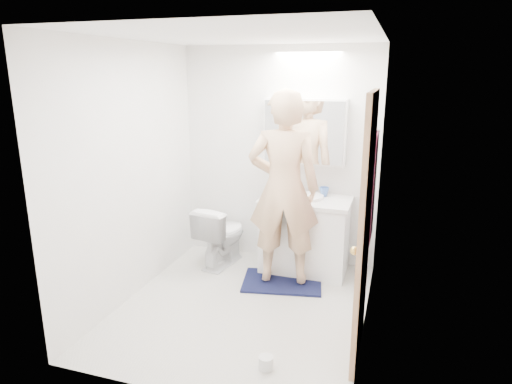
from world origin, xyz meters
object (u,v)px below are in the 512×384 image
at_px(medicine_cabinet, 305,132).
at_px(toilet_paper_roll, 266,363).
at_px(soap_bottle_a, 282,182).
at_px(soap_bottle_b, 292,185).
at_px(person, 284,189).
at_px(toothbrush_cup, 324,192).
at_px(toilet, 222,235).
at_px(vanity_cabinet, 305,237).

xyz_separation_m(medicine_cabinet, toilet_paper_roll, (0.16, -1.97, -1.45)).
xyz_separation_m(soap_bottle_a, soap_bottle_b, (0.10, 0.03, -0.03)).
bearing_deg(medicine_cabinet, soap_bottle_a, -165.20).
height_order(medicine_cabinet, toilet_paper_roll, medicine_cabinet).
bearing_deg(person, medicine_cabinet, -107.73).
bearing_deg(toothbrush_cup, soap_bottle_a, -178.77).
xyz_separation_m(toilet, toilet_paper_roll, (1.01, -1.65, -0.30)).
height_order(soap_bottle_b, toilet_paper_roll, soap_bottle_b).
height_order(toilet, person, person).
distance_m(toilet, soap_bottle_b, 0.96).
xyz_separation_m(soap_bottle_b, toothbrush_cup, (0.36, -0.02, -0.04)).
bearing_deg(soap_bottle_a, toilet, -156.92).
height_order(vanity_cabinet, soap_bottle_b, soap_bottle_b).
relative_size(vanity_cabinet, person, 0.47).
xyz_separation_m(vanity_cabinet, toilet, (-0.93, -0.11, -0.04)).
relative_size(medicine_cabinet, toilet, 1.26).
bearing_deg(vanity_cabinet, toilet, -172.91).
bearing_deg(toilet, toilet_paper_roll, 131.12).
bearing_deg(medicine_cabinet, vanity_cabinet, -70.10).
relative_size(person, toothbrush_cup, 18.11).
bearing_deg(toilet_paper_roll, soap_bottle_a, 101.56).
distance_m(person, soap_bottle_b, 0.57).
bearing_deg(soap_bottle_b, vanity_cabinet, -42.22).
bearing_deg(toilet, soap_bottle_a, -147.38).
bearing_deg(vanity_cabinet, person, -111.70).
bearing_deg(person, toothbrush_cup, -130.92).
xyz_separation_m(person, toothbrush_cup, (0.31, 0.54, -0.14)).
bearing_deg(toothbrush_cup, toilet_paper_roll, -92.26).
xyz_separation_m(vanity_cabinet, soap_bottle_a, (-0.30, 0.15, 0.55)).
bearing_deg(person, soap_bottle_b, -95.57).
bearing_deg(toothbrush_cup, person, -120.35).
height_order(vanity_cabinet, toothbrush_cup, toothbrush_cup).
relative_size(vanity_cabinet, soap_bottle_b, 5.10).
distance_m(toilet, toilet_paper_roll, 1.96).
distance_m(medicine_cabinet, toilet_paper_roll, 2.45).
bearing_deg(toilet_paper_roll, person, 99.73).
distance_m(soap_bottle_b, toothbrush_cup, 0.37).
xyz_separation_m(medicine_cabinet, toothbrush_cup, (0.24, -0.05, -0.63)).
bearing_deg(vanity_cabinet, toilet_paper_roll, -87.14).
bearing_deg(person, toilet_paper_roll, 89.15).
height_order(toilet, soap_bottle_a, soap_bottle_a).
bearing_deg(soap_bottle_a, soap_bottle_b, 15.98).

